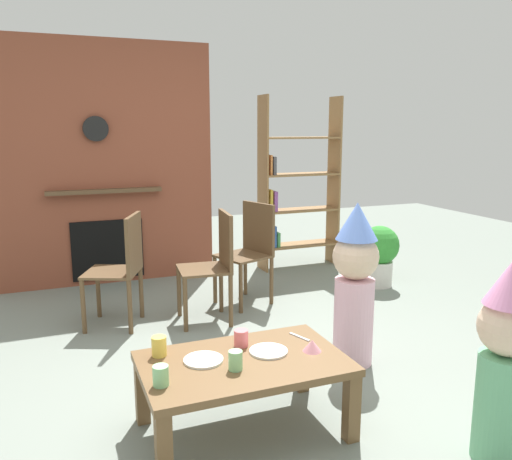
{
  "coord_description": "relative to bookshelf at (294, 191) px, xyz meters",
  "views": [
    {
      "loc": [
        -1.13,
        -2.83,
        1.57
      ],
      "look_at": [
        0.15,
        0.4,
        0.88
      ],
      "focal_mm": 36.74,
      "sensor_mm": 36.0,
      "label": 1
    }
  ],
  "objects": [
    {
      "name": "potted_plant_tall",
      "position": [
        0.47,
        -0.98,
        -0.52
      ],
      "size": [
        0.39,
        0.39,
        0.61
      ],
      "color": "beige",
      "rests_on": "ground_plane"
    },
    {
      "name": "paper_plate_rear",
      "position": [
        -1.87,
        -2.82,
        -0.46
      ],
      "size": [
        0.2,
        0.2,
        0.01
      ],
      "primitive_type": "cylinder",
      "color": "white",
      "rests_on": "coffee_table"
    },
    {
      "name": "brick_fireplace_feature",
      "position": [
        -2.03,
        0.2,
        0.33
      ],
      "size": [
        2.2,
        0.28,
        2.4
      ],
      "color": "brown",
      "rests_on": "ground_plane"
    },
    {
      "name": "bookshelf",
      "position": [
        0.0,
        0.0,
        0.0
      ],
      "size": [
        0.9,
        0.28,
        1.9
      ],
      "color": "olive",
      "rests_on": "ground_plane"
    },
    {
      "name": "dining_chair_left",
      "position": [
        -2.04,
        -1.14,
        -0.35
      ],
      "size": [
        0.52,
        0.52,
        0.9
      ],
      "rotation": [
        0.0,
        0.0,
        2.74
      ],
      "color": "brown",
      "rests_on": "ground_plane"
    },
    {
      "name": "child_with_cone_hat",
      "position": [
        -0.62,
        -3.55,
        -0.34
      ],
      "size": [
        0.28,
        0.28,
        0.99
      ],
      "rotation": [
        0.0,
        0.0,
        2.58
      ],
      "color": "#66B27F",
      "rests_on": "ground_plane"
    },
    {
      "name": "paper_cup_near_left",
      "position": [
        -1.62,
        -2.72,
        -0.42
      ],
      "size": [
        0.08,
        0.08,
        0.09
      ],
      "primitive_type": "cylinder",
      "color": "#E5666B",
      "rests_on": "coffee_table"
    },
    {
      "name": "paper_cup_center",
      "position": [
        -1.75,
        -2.97,
        -0.42
      ],
      "size": [
        0.07,
        0.07,
        0.1
      ],
      "primitive_type": "cylinder",
      "color": "#8CD18C",
      "rests_on": "coffee_table"
    },
    {
      "name": "table_fork",
      "position": [
        -1.28,
        -2.73,
        -0.46
      ],
      "size": [
        0.07,
        0.15,
        0.01
      ],
      "primitive_type": "cube",
      "rotation": [
        0.0,
        0.0,
        1.91
      ],
      "color": "silver",
      "rests_on": "coffee_table"
    },
    {
      "name": "paper_plate_front",
      "position": [
        -1.52,
        -2.85,
        -0.46
      ],
      "size": [
        0.2,
        0.2,
        0.01
      ],
      "primitive_type": "cylinder",
      "color": "white",
      "rests_on": "coffee_table"
    },
    {
      "name": "ground_plane",
      "position": [
        -1.4,
        -2.4,
        -0.86
      ],
      "size": [
        12.0,
        12.0,
        0.0
      ],
      "primitive_type": "plane",
      "color": "gray"
    },
    {
      "name": "dining_chair_middle",
      "position": [
        -1.33,
        -1.3,
        -0.35
      ],
      "size": [
        0.44,
        0.44,
        0.9
      ],
      "rotation": [
        0.0,
        0.0,
        3.04
      ],
      "color": "brown",
      "rests_on": "ground_plane"
    },
    {
      "name": "coffee_table",
      "position": [
        -1.67,
        -2.89,
        -0.53
      ],
      "size": [
        1.04,
        0.65,
        0.4
      ],
      "color": "brown",
      "rests_on": "ground_plane"
    },
    {
      "name": "paper_cup_far_left",
      "position": [
        -2.12,
        -3.0,
        -0.42
      ],
      "size": [
        0.07,
        0.07,
        0.1
      ],
      "primitive_type": "cylinder",
      "color": "#8CD18C",
      "rests_on": "coffee_table"
    },
    {
      "name": "birthday_cake_slice",
      "position": [
        -1.3,
        -2.92,
        -0.44
      ],
      "size": [
        0.1,
        0.1,
        0.06
      ],
      "primitive_type": "cone",
      "color": "pink",
      "rests_on": "coffee_table"
    },
    {
      "name": "dining_chair_right",
      "position": [
        -0.89,
        -0.95,
        -0.35
      ],
      "size": [
        0.51,
        0.51,
        0.9
      ],
      "rotation": [
        0.0,
        0.0,
        3.49
      ],
      "color": "brown",
      "rests_on": "ground_plane"
    },
    {
      "name": "paper_cup_near_right",
      "position": [
        -2.06,
        -2.68,
        -0.41
      ],
      "size": [
        0.08,
        0.08,
        0.1
      ],
      "primitive_type": "cylinder",
      "color": "#F2CC4C",
      "rests_on": "coffee_table"
    },
    {
      "name": "child_in_pink",
      "position": [
        -0.71,
        -2.39,
        -0.29
      ],
      "size": [
        0.3,
        0.3,
        1.09
      ],
      "rotation": [
        0.0,
        0.0,
        -2.67
      ],
      "color": "#EAB2C6",
      "rests_on": "ground_plane"
    }
  ]
}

